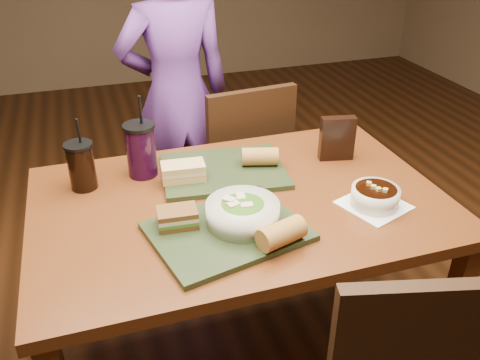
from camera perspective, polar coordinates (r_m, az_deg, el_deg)
name	(u,v)px	position (r m, az deg, el deg)	size (l,w,h in m)	color
dining_table	(240,222)	(1.67, 0.00, -4.78)	(1.30, 0.85, 0.75)	#592B11
chair_far	(244,167)	(2.32, 0.49, 1.41)	(0.43, 0.43, 0.91)	black
diner	(177,96)	(2.49, -7.13, 9.35)	(0.55, 0.36, 1.50)	#5E3084
tray_near	(227,231)	(1.46, -1.44, -5.78)	(0.42, 0.32, 0.02)	#232F18
tray_far	(224,171)	(1.77, -1.84, 1.04)	(0.42, 0.32, 0.02)	#232F18
salad_bowl	(243,212)	(1.46, 0.30, -3.56)	(0.21, 0.21, 0.07)	silver
soup_bowl	(375,196)	(1.63, 14.93, -1.78)	(0.23, 0.23, 0.07)	white
sandwich_near	(177,217)	(1.47, -7.05, -4.20)	(0.12, 0.09, 0.05)	#593819
sandwich_far	(183,171)	(1.70, -6.40, 0.98)	(0.15, 0.09, 0.06)	tan
baguette_near	(281,233)	(1.38, 4.66, -5.99)	(0.07, 0.07, 0.13)	#AD7533
baguette_far	(260,157)	(1.78, 2.25, 2.65)	(0.06, 0.06, 0.13)	#AD7533
cup_cola	(81,166)	(1.73, -17.38, 1.55)	(0.09, 0.09, 0.25)	black
cup_berry	(141,150)	(1.75, -11.05, 3.37)	(0.11, 0.11, 0.29)	black
chip_bag	(337,138)	(1.87, 10.84, 4.61)	(0.12, 0.04, 0.16)	black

